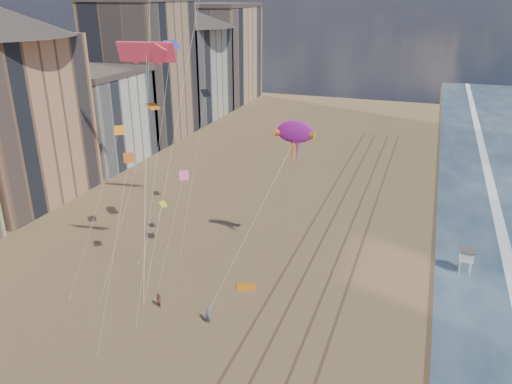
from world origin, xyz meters
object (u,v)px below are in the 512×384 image
kite_flyer_b (158,301)px  grounded_kite (246,287)px  show_kite (295,132)px  kite_flyer_a (208,315)px  lifeguard_stand (467,255)px

kite_flyer_b → grounded_kite: bearing=70.8°
show_kite → kite_flyer_a: (-4.49, -13.18, -15.05)m
show_kite → kite_flyer_a: 20.51m
grounded_kite → kite_flyer_a: size_ratio=1.05×
grounded_kite → show_kite: bearing=45.6°
lifeguard_stand → grounded_kite: (-22.24, -11.05, -2.21)m
lifeguard_stand → kite_flyer_a: 29.59m
lifeguard_stand → grounded_kite: 24.93m
grounded_kite → kite_flyer_b: bearing=-154.2°
lifeguard_stand → kite_flyer_b: (-29.25, -17.34, -1.52)m
lifeguard_stand → grounded_kite: bearing=-153.6°
grounded_kite → kite_flyer_b: 9.44m
kite_flyer_a → kite_flyer_b: kite_flyer_a is taller
show_kite → kite_flyer_b: bearing=-129.6°
lifeguard_stand → grounded_kite: size_ratio=1.56×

